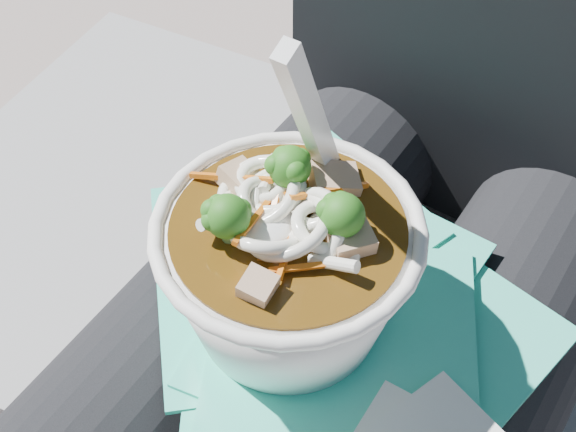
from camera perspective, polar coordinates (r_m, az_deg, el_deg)
The scene contains 5 objects.
stone_ledge at distance 0.94m, azimuth 6.51°, elevation -14.19°, with size 1.00×0.50×0.46m, color gray.
lap at distance 0.60m, azimuth 2.06°, elevation -11.87°, with size 0.33×0.48×0.15m.
person_body at distance 0.63m, azimuth 6.54°, elevation -4.61°, with size 0.34×0.94×1.01m.
plastic_bag at distance 0.54m, azimuth 2.96°, elevation -6.57°, with size 0.32×0.31×0.01m.
udon_bowl at distance 0.49m, azimuth 0.01°, elevation -3.28°, with size 0.16×0.16×0.21m.
Camera 1 is at (0.14, -0.26, 1.06)m, focal length 50.00 mm.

